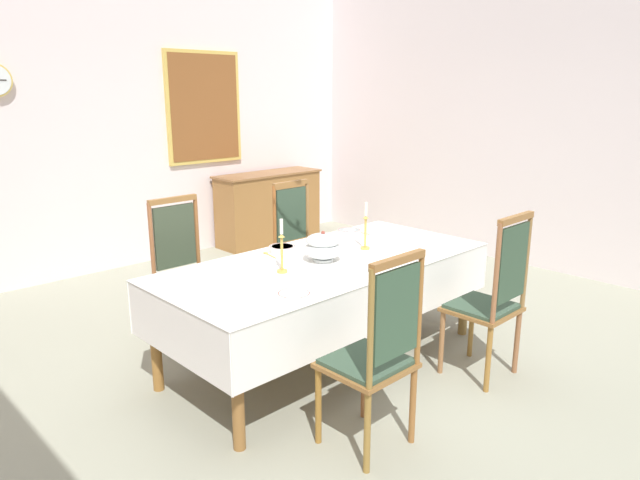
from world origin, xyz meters
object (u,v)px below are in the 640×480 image
sideboard (269,207)px  dining_table (326,270)px  bowl_near_right (349,232)px  candlestick_west (282,251)px  chair_north_a (185,271)px  spoon_secondary (357,232)px  spoon_primary (267,254)px  framed_painting (204,108)px  bowl_near_left (282,248)px  soup_tureen (323,246)px  chair_south_a (376,352)px  chair_south_b (492,296)px  bowl_far_left (294,295)px  chair_north_b (301,244)px  candlestick_east (365,230)px

sideboard → dining_table: bearing=57.8°
sideboard → bowl_near_right: bearing=64.6°
candlestick_west → sideboard: (2.26, 2.94, -0.45)m
chair_north_a → spoon_secondary: (1.32, -0.56, 0.19)m
sideboard → spoon_primary: bearing=50.9°
framed_painting → bowl_near_left: bearing=-113.1°
soup_tureen → spoon_primary: soup_tureen is taller
framed_painting → chair_south_a: bearing=-112.1°
chair_south_b → sideboard: size_ratio=0.80×
candlestick_west → bowl_near_left: bearing=49.5°
chair_south_b → bowl_near_left: size_ratio=5.92×
bowl_far_left → spoon_primary: 0.94m
dining_table → bowl_far_left: size_ratio=12.51×
chair_north_b → spoon_primary: chair_north_b is taller
soup_tureen → sideboard: (1.88, 2.94, -0.41)m
dining_table → framed_painting: size_ratio=1.87×
dining_table → spoon_secondary: bearing=27.9°
sideboard → soup_tureen: bearing=57.3°
bowl_near_right → chair_north_a: bearing=154.1°
spoon_secondary → sideboard: 2.78m
dining_table → candlestick_east: candlestick_east is taller
soup_tureen → framed_painting: bearing=70.3°
chair_south_a → spoon_secondary: chair_south_a is taller
soup_tureen → bowl_near_right: bearing=29.4°
soup_tureen → candlestick_west: candlestick_west is taller
candlestick_west → bowl_near_right: bearing=19.8°
chair_south_a → dining_table: bearing=59.2°
soup_tureen → spoon_primary: size_ratio=1.52×
soup_tureen → sideboard: size_ratio=0.19×
bowl_near_right → framed_painting: size_ratio=0.15×
framed_painting → soup_tureen: bearing=-109.7°
chair_north_b → spoon_primary: size_ratio=6.43×
chair_south_b → bowl_near_right: bearing=89.3°
soup_tureen → candlestick_east: 0.44m
candlestick_west → bowl_far_left: (-0.27, -0.42, -0.12)m
chair_south_b → soup_tureen: bearing=124.1°
bowl_near_left → spoon_secondary: bearing=1.8°
soup_tureen → candlestick_east: (0.44, -0.00, 0.04)m
candlestick_east → spoon_secondary: candlestick_east is taller
bowl_near_left → candlestick_east: bearing=-36.8°
candlestick_west → soup_tureen: bearing=0.0°
bowl_near_right → spoon_secondary: bowl_near_right is taller
chair_north_b → candlestick_east: 1.03m
chair_south_a → bowl_near_left: bearing=70.2°
dining_table → chair_north_b: size_ratio=2.14×
bowl_near_right → spoon_primary: bowl_near_right is taller
chair_south_a → bowl_near_right: (1.20, 1.33, 0.21)m
spoon_primary → bowl_far_left: bearing=-109.0°
chair_north_a → spoon_secondary: chair_north_a is taller
dining_table → chair_south_b: bearing=-57.3°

